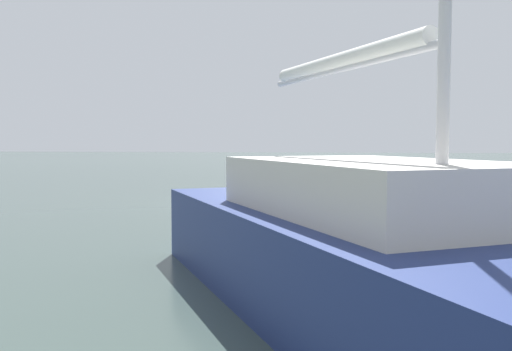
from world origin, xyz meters
TOP-DOWN VIEW (x-y plane):
  - ground_plane at (0.00, 0.00)m, footprint 160.00×160.00m
  - kayak at (-1.05, 0.57)m, footprint 2.07×4.88m
  - kayaker at (-1.07, 0.62)m, footprint 2.38×0.77m
  - sailboat_tall_mast at (-3.48, 11.88)m, footprint 6.90×9.56m

SIDE VIEW (x-z plane):
  - ground_plane at x=0.00m, z-range 0.00..0.00m
  - kayak at x=-1.05m, z-range 0.00..0.26m
  - kayaker at x=-1.07m, z-range 0.21..0.90m
  - sailboat_tall_mast at x=-3.48m, z-range -4.59..6.05m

